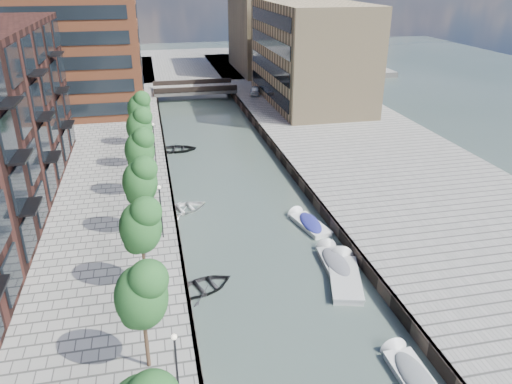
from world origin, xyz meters
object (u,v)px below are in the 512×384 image
object	(u,v)px
tree_3	(140,179)
sloop_1	(204,289)
sloop_4	(177,151)
tree_2	(140,224)
tree_6	(139,107)
tree_1	(141,293)
motorboat_4	(334,262)
tree_5	(139,125)
car	(255,91)
sloop_3	(184,211)
motorboat_3	(308,223)
bridge	(194,89)
tree_4	(139,148)
motorboat_2	(344,275)
motorboat_1	(412,375)

from	to	relation	value
tree_3	sloop_1	bearing A→B (deg)	-62.01
tree_3	sloop_4	distance (m)	21.96
tree_2	tree_6	size ratio (longest dim) A/B	1.00
tree_1	motorboat_4	bearing A→B (deg)	32.96
tree_5	motorboat_4	size ratio (longest dim) A/B	1.22
tree_1	sloop_1	distance (m)	9.70
car	tree_1	bearing A→B (deg)	-92.85
sloop_3	motorboat_3	size ratio (longest dim) A/B	0.90
tree_1	sloop_3	distance (m)	20.15
bridge	sloop_3	world-z (taller)	bridge
tree_1	tree_4	xyz separation A→B (m)	(0.00, 21.00, 0.00)
tree_3	tree_4	size ratio (longest dim) A/B	1.00
sloop_1	sloop_4	world-z (taller)	sloop_4
tree_1	motorboat_4	xyz separation A→B (m)	(12.88, 8.35, -5.11)
motorboat_2	car	bearing A→B (deg)	84.74
tree_5	motorboat_1	distance (m)	33.66
tree_3	tree_2	bearing A→B (deg)	-90.00
motorboat_4	sloop_3	bearing A→B (deg)	131.73
sloop_1	car	distance (m)	51.14
tree_3	bridge	bearing A→B (deg)	79.75
car	motorboat_3	bearing A→B (deg)	-81.94
tree_1	tree_5	size ratio (longest dim) A/B	1.00
tree_2	motorboat_3	world-z (taller)	tree_2
sloop_1	tree_3	bearing A→B (deg)	7.02
tree_1	tree_2	distance (m)	7.00
sloop_3	tree_6	bearing A→B (deg)	-8.37
tree_4	motorboat_4	xyz separation A→B (m)	(12.88, -12.65, -5.11)
tree_1	motorboat_4	distance (m)	16.18
tree_2	sloop_1	world-z (taller)	tree_2
tree_3	tree_4	xyz separation A→B (m)	(0.00, 7.00, 0.00)
tree_1	motorboat_3	world-z (taller)	tree_1
tree_4	sloop_1	xyz separation A→B (m)	(3.56, -13.70, -5.31)
car	sloop_3	bearing A→B (deg)	-96.60
tree_1	tree_6	world-z (taller)	same
motorboat_1	sloop_4	bearing A→B (deg)	103.71
tree_4	sloop_1	bearing A→B (deg)	-75.42
motorboat_2	motorboat_4	world-z (taller)	motorboat_2
motorboat_1	motorboat_3	xyz separation A→B (m)	(-0.08, 17.05, -0.00)
sloop_1	sloop_3	world-z (taller)	sloop_3
tree_5	tree_6	xyz separation A→B (m)	(0.00, 7.00, 0.00)
motorboat_4	sloop_4	bearing A→B (deg)	108.89
sloop_3	motorboat_1	xyz separation A→B (m)	(9.72, -21.82, 0.19)
bridge	motorboat_1	world-z (taller)	bridge
tree_2	sloop_4	world-z (taller)	tree_2
tree_6	car	world-z (taller)	tree_6
tree_5	motorboat_2	size ratio (longest dim) A/B	1.01
tree_3	tree_6	xyz separation A→B (m)	(0.00, 21.00, 0.00)
tree_5	tree_1	bearing A→B (deg)	-90.00
motorboat_4	tree_3	bearing A→B (deg)	156.31
motorboat_2	sloop_4	bearing A→B (deg)	108.13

